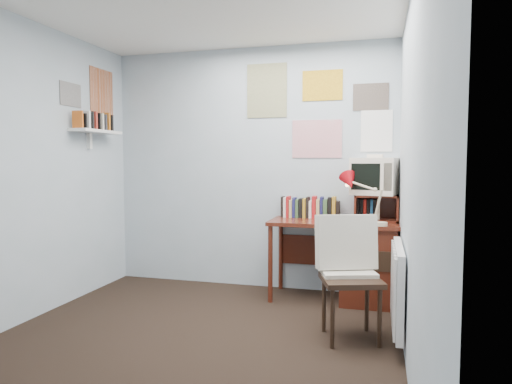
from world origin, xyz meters
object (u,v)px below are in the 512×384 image
desk (362,259)px  radiator (398,286)px  desk_chair (351,280)px  crt_tv (375,175)px  tv_riser (376,208)px  desk_lamp (381,202)px  wall_shelf (96,131)px

desk → radiator: (0.29, -0.93, 0.01)m
desk_chair → radiator: desk_chair is taller
crt_tv → radiator: crt_tv is taller
desk_chair → tv_riser: size_ratio=2.24×
desk → radiator: size_ratio=1.50×
desk_chair → tv_riser: (0.17, 1.06, 0.44)m
desk_chair → radiator: bearing=-13.2°
desk → desk_lamp: bearing=-53.7°
desk_lamp → desk_chair: bearing=-104.6°
desk_chair → wall_shelf: size_ratio=1.44×
crt_tv → radiator: (0.19, -1.06, -0.78)m
desk_lamp → tv_riser: desk_lamp is taller
radiator → wall_shelf: wall_shelf is taller
desk_chair → crt_tv: 1.33m
desk → desk_chair: 0.96m
desk → desk_lamp: desk_lamp is taller
desk → crt_tv: 0.81m
desk → wall_shelf: 2.87m
desk → radiator: 0.97m
desk → tv_riser: 0.51m
crt_tv → radiator: bearing=-69.1°
radiator → crt_tv: bearing=100.1°
desk_lamp → crt_tv: 0.42m
desk → desk_lamp: (0.16, -0.22, 0.57)m
tv_riser → wall_shelf: size_ratio=0.65×
wall_shelf → desk: bearing=8.4°
desk_chair → crt_tv: size_ratio=2.23×
desk_lamp → desk: bearing=127.7°
desk_chair → crt_tv: (0.15, 1.08, 0.75)m
tv_riser → wall_shelf: bearing=-169.7°
desk_chair → desk_lamp: desk_lamp is taller
tv_riser → radiator: size_ratio=0.50×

